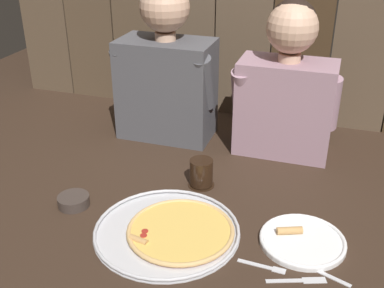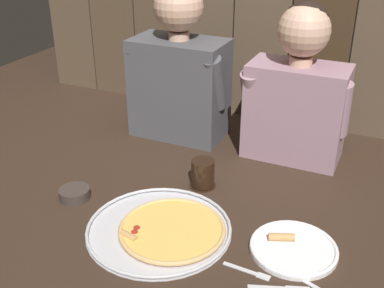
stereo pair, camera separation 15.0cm
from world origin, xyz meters
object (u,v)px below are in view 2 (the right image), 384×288
(dinner_plate, at_px, (293,248))
(diner_left, at_px, (179,67))
(pizza_tray, at_px, (165,229))
(drinking_glass, at_px, (203,174))
(diner_right, at_px, (298,89))
(dipping_bowl, at_px, (75,193))

(dinner_plate, distance_m, diner_left, 0.87)
(pizza_tray, xyz_separation_m, drinking_glass, (-0.00, 0.28, 0.04))
(diner_right, bearing_deg, dinner_plate, -75.26)
(pizza_tray, relative_size, dipping_bowl, 4.26)
(pizza_tray, relative_size, dinner_plate, 1.75)
(dinner_plate, bearing_deg, pizza_tray, -168.61)
(drinking_glass, relative_size, dipping_bowl, 0.96)
(pizza_tray, distance_m, diner_left, 0.73)
(dipping_bowl, relative_size, diner_right, 0.18)
(pizza_tray, bearing_deg, diner_left, 112.22)
(dipping_bowl, bearing_deg, drinking_glass, 34.98)
(pizza_tray, height_order, drinking_glass, drinking_glass)
(drinking_glass, distance_m, dipping_bowl, 0.43)
(pizza_tray, distance_m, diner_right, 0.71)
(pizza_tray, bearing_deg, dinner_plate, 11.39)
(drinking_glass, bearing_deg, dinner_plate, -29.74)
(diner_left, xyz_separation_m, diner_right, (0.47, -0.00, -0.02))
(diner_left, height_order, diner_right, diner_left)
(dinner_plate, height_order, diner_left, diner_left)
(drinking_glass, height_order, diner_right, diner_right)
(pizza_tray, distance_m, drinking_glass, 0.28)
(pizza_tray, height_order, diner_right, diner_right)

